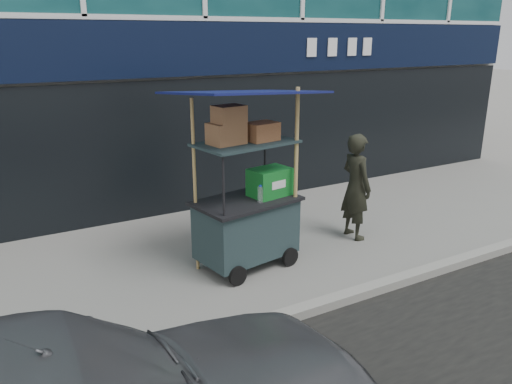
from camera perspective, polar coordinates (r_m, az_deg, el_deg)
ground at (r=6.53m, az=9.29°, el=-11.44°), size 80.00×80.00×0.00m
curb at (r=6.37m, az=10.45°, el=-11.70°), size 80.00×0.18×0.12m
vendor_cart at (r=6.86m, az=-0.96°, el=-1.57°), size 2.08×1.62×2.54m
vendor_man at (r=8.02m, az=11.35°, el=0.61°), size 0.43×0.63×1.70m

